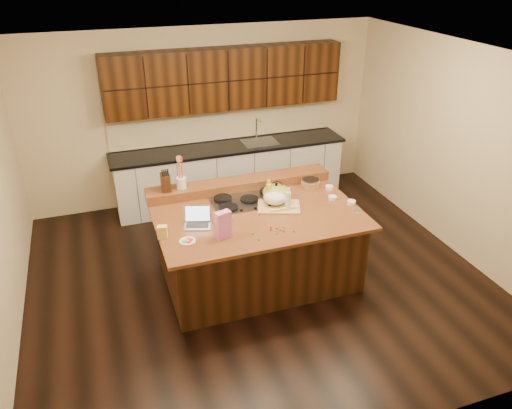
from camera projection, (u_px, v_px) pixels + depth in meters
name	position (u px, v px, depth m)	size (l,w,h in m)	color
room	(257.00, 179.00, 5.67)	(5.52, 5.02, 2.72)	black
island	(257.00, 245.00, 6.08)	(2.40, 1.60, 0.92)	black
back_ledge	(240.00, 184.00, 6.43)	(2.40, 0.30, 0.12)	black
cooktop	(249.00, 200.00, 6.11)	(0.92, 0.52, 0.05)	gray
back_counter	(229.00, 142.00, 7.79)	(3.70, 0.66, 2.40)	silver
kettle	(276.00, 192.00, 6.03)	(0.20, 0.20, 0.18)	black
green_bowl	(276.00, 192.00, 6.03)	(0.33, 0.33, 0.18)	olive
laptop	(197.00, 220.00, 5.59)	(0.35, 0.31, 0.21)	#B7B7BC
oil_bottle	(269.00, 194.00, 6.00)	(0.07, 0.07, 0.27)	gold
vinegar_bottle	(288.00, 202.00, 5.84)	(0.06, 0.06, 0.25)	silver
wooden_tray	(276.00, 199.00, 5.97)	(0.59, 0.51, 0.20)	tan
ramekin_a	(332.00, 198.00, 6.15)	(0.10, 0.10, 0.04)	white
ramekin_b	(352.00, 202.00, 6.04)	(0.10, 0.10, 0.04)	white
ramekin_c	(329.00, 188.00, 6.42)	(0.10, 0.10, 0.04)	white
strainer_bowl	(310.00, 184.00, 6.46)	(0.24, 0.24, 0.09)	#996B3F
kitchen_timer	(358.00, 208.00, 5.89)	(0.08, 0.08, 0.07)	silver
pink_bag	(223.00, 225.00, 5.29)	(0.17, 0.09, 0.31)	pink
candy_plate	(188.00, 241.00, 5.29)	(0.18, 0.18, 0.01)	white
package_box	(162.00, 232.00, 5.32)	(0.10, 0.07, 0.15)	#E2C34F
utensil_crock	(181.00, 183.00, 6.15)	(0.12, 0.12, 0.14)	white
knife_block	(165.00, 182.00, 6.08)	(0.11, 0.17, 0.21)	black
gumdrop_0	(284.00, 231.00, 5.46)	(0.02, 0.02, 0.02)	red
gumdrop_1	(259.00, 240.00, 5.30)	(0.02, 0.02, 0.02)	#198C26
gumdrop_2	(271.00, 230.00, 5.49)	(0.02, 0.02, 0.02)	red
gumdrop_3	(253.00, 234.00, 5.42)	(0.02, 0.02, 0.02)	#198C26
gumdrop_4	(294.00, 231.00, 5.46)	(0.02, 0.02, 0.02)	red
gumdrop_5	(281.00, 230.00, 5.49)	(0.02, 0.02, 0.02)	#198C26
gumdrop_6	(271.00, 227.00, 5.54)	(0.02, 0.02, 0.02)	red
gumdrop_7	(277.00, 234.00, 5.41)	(0.02, 0.02, 0.02)	#198C26
gumdrop_8	(277.00, 228.00, 5.52)	(0.02, 0.02, 0.02)	red
gumdrop_9	(284.00, 227.00, 5.54)	(0.02, 0.02, 0.02)	#198C26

